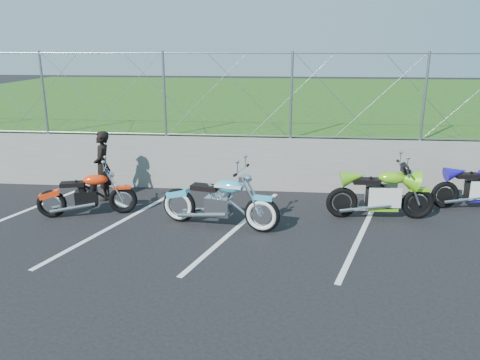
# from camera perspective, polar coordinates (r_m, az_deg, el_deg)

# --- Properties ---
(ground) EXTENTS (90.00, 90.00, 0.00)m
(ground) POSITION_cam_1_polar(r_m,az_deg,el_deg) (8.30, -0.94, -8.33)
(ground) COLOR black
(ground) RESTS_ON ground
(retaining_wall) EXTENTS (30.00, 0.22, 1.30)m
(retaining_wall) POSITION_cam_1_polar(r_m,az_deg,el_deg) (11.39, 0.99, 2.01)
(retaining_wall) COLOR slate
(retaining_wall) RESTS_ON ground
(grass_field) EXTENTS (30.00, 20.00, 1.30)m
(grass_field) POSITION_cam_1_polar(r_m,az_deg,el_deg) (21.21, 3.12, 8.66)
(grass_field) COLOR #1E4913
(grass_field) RESTS_ON ground
(chain_link_fence) EXTENTS (28.00, 0.03, 2.00)m
(chain_link_fence) POSITION_cam_1_polar(r_m,az_deg,el_deg) (11.09, 1.03, 10.29)
(chain_link_fence) COLOR gray
(chain_link_fence) RESTS_ON retaining_wall
(parking_lines) EXTENTS (18.29, 4.31, 0.01)m
(parking_lines) POSITION_cam_1_polar(r_m,az_deg,el_deg) (9.18, 7.26, -5.95)
(parking_lines) COLOR silver
(parking_lines) RESTS_ON ground
(cruiser_turquoise) EXTENTS (2.39, 0.81, 1.21)m
(cruiser_turquoise) POSITION_cam_1_polar(r_m,az_deg,el_deg) (9.07, -2.35, -2.87)
(cruiser_turquoise) COLOR black
(cruiser_turquoise) RESTS_ON ground
(naked_orange) EXTENTS (1.97, 0.77, 1.01)m
(naked_orange) POSITION_cam_1_polar(r_m,az_deg,el_deg) (10.19, -17.97, -1.82)
(naked_orange) COLOR black
(naked_orange) RESTS_ON ground
(sportbike_green) EXTENTS (2.19, 0.78, 1.13)m
(sportbike_green) POSITION_cam_1_polar(r_m,az_deg,el_deg) (9.95, 16.90, -1.80)
(sportbike_green) COLOR black
(sportbike_green) RESTS_ON ground
(sportbike_blue) EXTENTS (2.04, 0.73, 1.05)m
(sportbike_blue) POSITION_cam_1_polar(r_m,az_deg,el_deg) (11.37, 27.20, -0.88)
(sportbike_blue) COLOR black
(sportbike_blue) RESTS_ON ground
(person_standing) EXTENTS (0.51, 0.65, 1.59)m
(person_standing) POSITION_cam_1_polar(r_m,az_deg,el_deg) (11.07, -16.40, 1.68)
(person_standing) COLOR black
(person_standing) RESTS_ON ground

